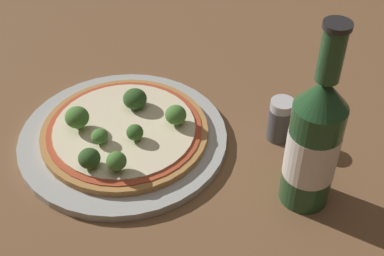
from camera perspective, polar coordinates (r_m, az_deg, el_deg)
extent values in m
plane|color=brown|center=(0.78, -8.34, -1.00)|extent=(3.00, 3.00, 0.00)
cylinder|color=#B2B7B2|center=(0.76, -7.33, -1.08)|extent=(0.29, 0.29, 0.01)
cylinder|color=#B77F42|center=(0.76, -7.18, -0.42)|extent=(0.23, 0.23, 0.01)
cylinder|color=#B74728|center=(0.75, -7.22, -0.09)|extent=(0.22, 0.22, 0.00)
cylinder|color=beige|center=(0.75, -7.23, -0.02)|extent=(0.20, 0.20, 0.00)
cylinder|color=#6B8E51|center=(0.76, -12.02, 0.32)|extent=(0.01, 0.01, 0.01)
ellipsoid|color=#477A33|center=(0.75, -12.16, 1.12)|extent=(0.03, 0.03, 0.03)
cylinder|color=#6B8E51|center=(0.73, -6.06, -1.02)|extent=(0.01, 0.01, 0.01)
ellipsoid|color=#386628|center=(0.72, -6.11, -0.46)|extent=(0.02, 0.02, 0.02)
cylinder|color=#6B8E51|center=(0.73, -9.75, -1.34)|extent=(0.01, 0.01, 0.01)
ellipsoid|color=#477A33|center=(0.72, -9.83, -0.84)|extent=(0.02, 0.02, 0.02)
cylinder|color=#6B8E51|center=(0.70, -10.79, -3.81)|extent=(0.01, 0.01, 0.01)
ellipsoid|color=#2D5123|center=(0.69, -10.90, -3.20)|extent=(0.03, 0.03, 0.03)
cylinder|color=#6B8E51|center=(0.75, -1.72, 0.93)|extent=(0.01, 0.01, 0.01)
ellipsoid|color=#477A33|center=(0.74, -1.74, 1.62)|extent=(0.03, 0.03, 0.03)
cylinder|color=#6B8E51|center=(0.69, -7.98, -4.22)|extent=(0.01, 0.01, 0.01)
ellipsoid|color=#477A33|center=(0.68, -8.07, -3.51)|extent=(0.03, 0.03, 0.02)
cylinder|color=#6B8E51|center=(0.78, -6.05, 2.48)|extent=(0.01, 0.01, 0.01)
ellipsoid|color=#2D5123|center=(0.77, -6.11, 3.12)|extent=(0.03, 0.03, 0.03)
cylinder|color=#234C28|center=(0.65, 12.59, -2.79)|extent=(0.06, 0.06, 0.15)
cylinder|color=silver|center=(0.65, 12.63, -2.60)|extent=(0.06, 0.06, 0.07)
cone|color=#234C28|center=(0.59, 13.88, 3.61)|extent=(0.06, 0.06, 0.04)
cylinder|color=#234C28|center=(0.56, 14.68, 7.57)|extent=(0.03, 0.03, 0.06)
cylinder|color=black|center=(0.55, 15.29, 10.52)|extent=(0.03, 0.03, 0.01)
cylinder|color=#4C4C51|center=(0.76, 9.35, 0.56)|extent=(0.04, 0.04, 0.05)
cylinder|color=silver|center=(0.74, 9.62, 2.46)|extent=(0.03, 0.03, 0.01)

